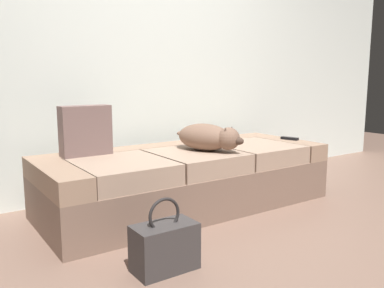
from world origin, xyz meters
The scene contains 7 objects.
ground_plane centered at (0.00, 0.00, 0.00)m, with size 10.00×10.00×0.00m, color #836454.
back_wall centered at (0.00, 1.68, 1.40)m, with size 6.40×0.10×2.80m, color white.
couch centered at (0.00, 1.01, 0.22)m, with size 2.14×0.84×0.43m.
dog_tan centered at (0.10, 0.90, 0.53)m, with size 0.38×0.56×0.20m.
tv_remote centered at (0.99, 0.93, 0.44)m, with size 0.04×0.15×0.02m, color black.
throw_pillow centered at (-0.69, 1.23, 0.60)m, with size 0.34×0.12×0.34m, color #715854.
handbag centered at (-0.67, 0.23, 0.13)m, with size 0.32×0.18×0.38m.
Camera 1 is at (-1.63, -1.42, 0.96)m, focal length 37.69 mm.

